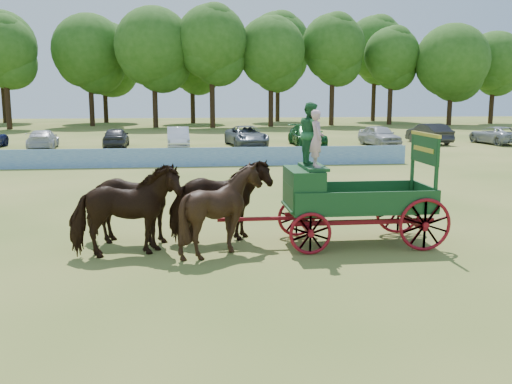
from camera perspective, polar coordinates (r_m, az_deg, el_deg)
name	(u,v)px	position (r m, az deg, el deg)	size (l,w,h in m)	color
ground	(205,259)	(14.18, -5.08, -6.74)	(160.00, 160.00, 0.00)	#9D8F47
horse_lead_left	(125,212)	(14.49, -12.94, -1.96)	(1.23, 2.69, 2.27)	black
horse_lead_right	(130,203)	(15.57, -12.50, -1.13)	(1.23, 2.69, 2.27)	black
horse_wheel_left	(222,210)	(14.42, -3.41, -1.77)	(1.84, 2.07, 2.28)	black
horse_wheel_right	(220,202)	(15.50, -3.64, -0.96)	(1.23, 2.69, 2.27)	black
farm_dray	(331,183)	(15.34, 7.51, 0.88)	(6.00, 2.00, 3.80)	maroon
sponsor_banner	(178,157)	(31.79, -7.80, 3.45)	(26.00, 0.08, 1.05)	#2060B1
parked_cars	(204,137)	(43.54, -5.24, 5.53)	(52.30, 6.41, 1.62)	silver
treeline	(159,50)	(73.52, -9.66, 13.83)	(91.08, 23.21, 15.12)	#382314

